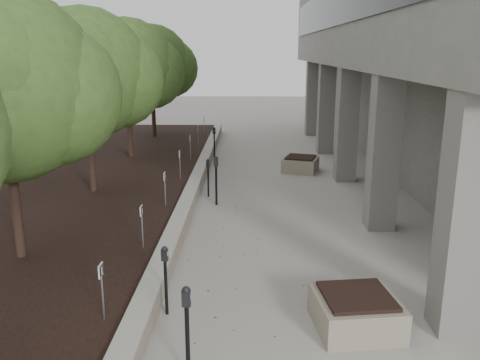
# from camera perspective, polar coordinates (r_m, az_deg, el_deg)

# --- Properties ---
(retaining_wall) EXTENTS (0.39, 26.00, 0.50)m
(retaining_wall) POSITION_cam_1_polar(r_m,az_deg,el_deg) (16.29, -5.22, -0.83)
(retaining_wall) COLOR gray
(retaining_wall) RESTS_ON ground
(planting_bed) EXTENTS (7.00, 26.00, 0.40)m
(planting_bed) POSITION_cam_1_polar(r_m,az_deg,el_deg) (17.10, -17.55, -0.89)
(planting_bed) COLOR black
(planting_bed) RESTS_ON ground
(crabapple_tree_2) EXTENTS (4.60, 4.00, 5.44)m
(crabapple_tree_2) POSITION_cam_1_polar(r_m,az_deg,el_deg) (10.82, -25.13, 5.54)
(crabapple_tree_2) COLOR #335620
(crabapple_tree_2) RESTS_ON planting_bed
(crabapple_tree_3) EXTENTS (4.60, 4.00, 5.44)m
(crabapple_tree_3) POSITION_cam_1_polar(r_m,az_deg,el_deg) (15.43, -17.06, 8.59)
(crabapple_tree_3) COLOR #335620
(crabapple_tree_3) RESTS_ON planting_bed
(crabapple_tree_4) EXTENTS (4.60, 4.00, 5.44)m
(crabapple_tree_4) POSITION_cam_1_polar(r_m,az_deg,el_deg) (20.23, -12.71, 10.15)
(crabapple_tree_4) COLOR #335620
(crabapple_tree_4) RESTS_ON planting_bed
(crabapple_tree_5) EXTENTS (4.60, 4.00, 5.44)m
(crabapple_tree_5) POSITION_cam_1_polar(r_m,az_deg,el_deg) (25.10, -10.01, 11.08)
(crabapple_tree_5) COLOR #335620
(crabapple_tree_5) RESTS_ON planting_bed
(parking_sign_2) EXTENTS (0.04, 0.22, 0.96)m
(parking_sign_2) POSITION_cam_1_polar(r_m,az_deg,el_deg) (8.33, -15.46, -12.25)
(parking_sign_2) COLOR black
(parking_sign_2) RESTS_ON planting_bed
(parking_sign_3) EXTENTS (0.04, 0.22, 0.96)m
(parking_sign_3) POSITION_cam_1_polar(r_m,az_deg,el_deg) (11.00, -11.12, -5.27)
(parking_sign_3) COLOR black
(parking_sign_3) RESTS_ON planting_bed
(parking_sign_4) EXTENTS (0.04, 0.22, 0.96)m
(parking_sign_4) POSITION_cam_1_polar(r_m,az_deg,el_deg) (13.81, -8.56, -1.06)
(parking_sign_4) COLOR black
(parking_sign_4) RESTS_ON planting_bed
(parking_sign_5) EXTENTS (0.04, 0.22, 0.96)m
(parking_sign_5) POSITION_cam_1_polar(r_m,az_deg,el_deg) (16.68, -6.88, 1.72)
(parking_sign_5) COLOR black
(parking_sign_5) RESTS_ON planting_bed
(parking_sign_6) EXTENTS (0.04, 0.22, 0.96)m
(parking_sign_6) POSITION_cam_1_polar(r_m,az_deg,el_deg) (19.60, -5.69, 3.68)
(parking_sign_6) COLOR black
(parking_sign_6) RESTS_ON planting_bed
(parking_sign_7) EXTENTS (0.04, 0.22, 0.96)m
(parking_sign_7) POSITION_cam_1_polar(r_m,az_deg,el_deg) (22.53, -4.81, 5.13)
(parking_sign_7) COLOR black
(parking_sign_7) RESTS_ON planting_bed
(parking_sign_8) EXTENTS (0.04, 0.22, 0.96)m
(parking_sign_8) POSITION_cam_1_polar(r_m,az_deg,el_deg) (25.48, -4.13, 6.24)
(parking_sign_8) COLOR black
(parking_sign_8) RESTS_ON planting_bed
(parking_meter_1) EXTENTS (0.14, 0.10, 1.44)m
(parking_meter_1) POSITION_cam_1_polar(r_m,az_deg,el_deg) (7.37, -6.05, -16.98)
(parking_meter_1) COLOR black
(parking_meter_1) RESTS_ON ground
(parking_meter_2) EXTENTS (0.14, 0.11, 1.30)m
(parking_meter_2) POSITION_cam_1_polar(r_m,az_deg,el_deg) (9.03, -8.48, -11.30)
(parking_meter_2) COLOR black
(parking_meter_2) RESTS_ON ground
(parking_meter_3) EXTENTS (0.15, 0.11, 1.52)m
(parking_meter_3) POSITION_cam_1_polar(r_m,az_deg,el_deg) (15.04, -2.74, -0.08)
(parking_meter_3) COLOR black
(parking_meter_3) RESTS_ON ground
(parking_meter_4) EXTENTS (0.14, 0.11, 1.25)m
(parking_meter_4) POSITION_cam_1_polar(r_m,az_deg,el_deg) (15.94, -3.66, 0.25)
(parking_meter_4) COLOR black
(parking_meter_4) RESTS_ON ground
(parking_meter_5) EXTENTS (0.17, 0.14, 1.41)m
(parking_meter_5) POSITION_cam_1_polar(r_m,az_deg,el_deg) (21.44, -2.96, 4.20)
(parking_meter_5) COLOR black
(parking_meter_5) RESTS_ON ground
(planter_front) EXTENTS (1.49, 1.49, 0.62)m
(planter_front) POSITION_cam_1_polar(r_m,az_deg,el_deg) (8.90, 13.12, -14.37)
(planter_front) COLOR gray
(planter_front) RESTS_ON ground
(planter_back) EXTENTS (1.58, 1.58, 0.59)m
(planter_back) POSITION_cam_1_polar(r_m,az_deg,el_deg) (19.52, 6.92, 1.85)
(planter_back) COLOR gray
(planter_back) RESTS_ON ground
(berry_scatter) EXTENTS (3.30, 14.10, 0.02)m
(berry_scatter) POSITION_cam_1_polar(r_m,az_deg,el_deg) (12.47, 0.77, -6.83)
(berry_scatter) COLOR maroon
(berry_scatter) RESTS_ON ground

